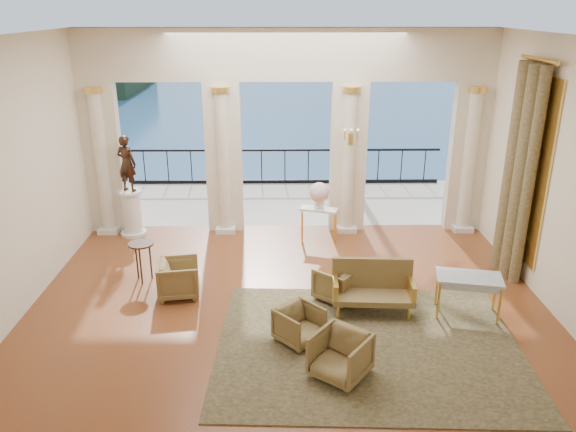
{
  "coord_description": "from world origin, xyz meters",
  "views": [
    {
      "loc": [
        -0.12,
        -8.44,
        4.94
      ],
      "look_at": [
        -0.0,
        0.6,
        1.52
      ],
      "focal_mm": 35.0,
      "sensor_mm": 36.0,
      "label": 1
    }
  ],
  "objects_px": {
    "armchair_c": "(337,281)",
    "console_table": "(319,214)",
    "armchair_d": "(178,277)",
    "settee": "(373,287)",
    "armchair_a": "(299,323)",
    "game_table": "(469,280)",
    "side_table": "(141,248)",
    "armchair_b": "(340,354)",
    "statue": "(127,163)",
    "pedestal": "(132,214)"
  },
  "relations": [
    {
      "from": "armchair_c",
      "to": "console_table",
      "type": "distance_m",
      "value": 2.64
    },
    {
      "from": "armchair_d",
      "to": "settee",
      "type": "bearing_deg",
      "value": -108.41
    },
    {
      "from": "armchair_a",
      "to": "armchair_c",
      "type": "relative_size",
      "value": 0.92
    },
    {
      "from": "armchair_d",
      "to": "game_table",
      "type": "distance_m",
      "value": 5.03
    },
    {
      "from": "settee",
      "to": "console_table",
      "type": "xyz_separation_m",
      "value": [
        -0.72,
        3.02,
        0.2
      ]
    },
    {
      "from": "game_table",
      "to": "console_table",
      "type": "distance_m",
      "value": 3.94
    },
    {
      "from": "side_table",
      "to": "armchair_a",
      "type": "bearing_deg",
      "value": -36.11
    },
    {
      "from": "armchair_a",
      "to": "settee",
      "type": "relative_size",
      "value": 0.46
    },
    {
      "from": "console_table",
      "to": "game_table",
      "type": "bearing_deg",
      "value": -36.67
    },
    {
      "from": "armchair_d",
      "to": "game_table",
      "type": "relative_size",
      "value": 0.64
    },
    {
      "from": "armchair_b",
      "to": "armchair_c",
      "type": "bearing_deg",
      "value": 122.68
    },
    {
      "from": "armchair_c",
      "to": "game_table",
      "type": "bearing_deg",
      "value": 114.4
    },
    {
      "from": "statue",
      "to": "side_table",
      "type": "distance_m",
      "value": 2.62
    },
    {
      "from": "armchair_b",
      "to": "statue",
      "type": "relative_size",
      "value": 0.58
    },
    {
      "from": "settee",
      "to": "armchair_c",
      "type": "bearing_deg",
      "value": 147.18
    },
    {
      "from": "armchair_c",
      "to": "statue",
      "type": "relative_size",
      "value": 0.56
    },
    {
      "from": "settee",
      "to": "side_table",
      "type": "bearing_deg",
      "value": 167.32
    },
    {
      "from": "console_table",
      "to": "side_table",
      "type": "relative_size",
      "value": 1.14
    },
    {
      "from": "armchair_c",
      "to": "side_table",
      "type": "xyz_separation_m",
      "value": [
        -3.61,
        0.77,
        0.31
      ]
    },
    {
      "from": "armchair_a",
      "to": "armchair_b",
      "type": "bearing_deg",
      "value": -101.43
    },
    {
      "from": "armchair_a",
      "to": "side_table",
      "type": "distance_m",
      "value": 3.6
    },
    {
      "from": "game_table",
      "to": "pedestal",
      "type": "distance_m",
      "value": 7.46
    },
    {
      "from": "armchair_a",
      "to": "armchair_b",
      "type": "height_order",
      "value": "armchair_b"
    },
    {
      "from": "armchair_c",
      "to": "pedestal",
      "type": "xyz_separation_m",
      "value": [
        -4.37,
        3.07,
        0.16
      ]
    },
    {
      "from": "statue",
      "to": "armchair_c",
      "type": "bearing_deg",
      "value": 168.33
    },
    {
      "from": "game_table",
      "to": "armchair_b",
      "type": "bearing_deg",
      "value": -132.88
    },
    {
      "from": "armchair_c",
      "to": "statue",
      "type": "xyz_separation_m",
      "value": [
        -4.37,
        3.07,
        1.33
      ]
    },
    {
      "from": "console_table",
      "to": "armchair_a",
      "type": "bearing_deg",
      "value": -80.2
    },
    {
      "from": "game_table",
      "to": "statue",
      "type": "xyz_separation_m",
      "value": [
        -6.5,
        3.65,
        1.03
      ]
    },
    {
      "from": "pedestal",
      "to": "console_table",
      "type": "height_order",
      "value": "pedestal"
    },
    {
      "from": "armchair_d",
      "to": "pedestal",
      "type": "distance_m",
      "value": 3.27
    },
    {
      "from": "statue",
      "to": "side_table",
      "type": "relative_size",
      "value": 1.63
    },
    {
      "from": "armchair_d",
      "to": "statue",
      "type": "relative_size",
      "value": 0.59
    },
    {
      "from": "statue",
      "to": "game_table",
      "type": "bearing_deg",
      "value": 174.08
    },
    {
      "from": "pedestal",
      "to": "console_table",
      "type": "bearing_deg",
      "value": -6.1
    },
    {
      "from": "statue",
      "to": "pedestal",
      "type": "bearing_deg",
      "value": -0.0
    },
    {
      "from": "pedestal",
      "to": "game_table",
      "type": "bearing_deg",
      "value": -29.33
    },
    {
      "from": "armchair_b",
      "to": "side_table",
      "type": "distance_m",
      "value": 4.58
    },
    {
      "from": "armchair_b",
      "to": "game_table",
      "type": "relative_size",
      "value": 0.64
    },
    {
      "from": "armchair_c",
      "to": "settee",
      "type": "bearing_deg",
      "value": 93.81
    },
    {
      "from": "pedestal",
      "to": "console_table",
      "type": "distance_m",
      "value": 4.23
    },
    {
      "from": "armchair_c",
      "to": "statue",
      "type": "bearing_deg",
      "value": -85.35
    },
    {
      "from": "armchair_a",
      "to": "statue",
      "type": "bearing_deg",
      "value": 86.57
    },
    {
      "from": "armchair_b",
      "to": "console_table",
      "type": "bearing_deg",
      "value": 126.96
    },
    {
      "from": "settee",
      "to": "pedestal",
      "type": "height_order",
      "value": "pedestal"
    },
    {
      "from": "armchair_b",
      "to": "settee",
      "type": "bearing_deg",
      "value": 105.2
    },
    {
      "from": "armchair_d",
      "to": "game_table",
      "type": "height_order",
      "value": "armchair_d"
    },
    {
      "from": "game_table",
      "to": "side_table",
      "type": "xyz_separation_m",
      "value": [
        -5.74,
        1.36,
        0.01
      ]
    },
    {
      "from": "armchair_a",
      "to": "game_table",
      "type": "bearing_deg",
      "value": -28.16
    },
    {
      "from": "armchair_a",
      "to": "settee",
      "type": "bearing_deg",
      "value": -6.8
    }
  ]
}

